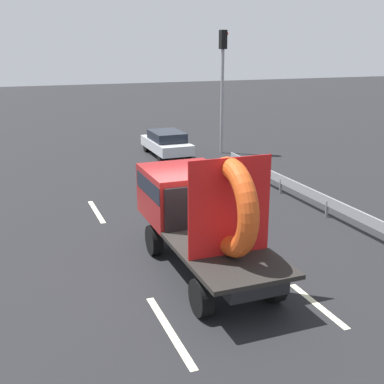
# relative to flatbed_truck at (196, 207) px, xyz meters

# --- Properties ---
(ground_plane) EXTENTS (120.00, 120.00, 0.00)m
(ground_plane) POSITION_rel_flatbed_truck_xyz_m (0.05, -0.01, -1.53)
(ground_plane) COLOR black
(flatbed_truck) EXTENTS (2.02, 5.44, 3.20)m
(flatbed_truck) POSITION_rel_flatbed_truck_xyz_m (0.00, 0.00, 0.00)
(flatbed_truck) COLOR black
(flatbed_truck) RESTS_ON ground_plane
(distant_sedan) EXTENTS (1.63, 3.80, 1.24)m
(distant_sedan) POSITION_rel_flatbed_truck_xyz_m (3.32, 12.51, -0.87)
(distant_sedan) COLOR black
(distant_sedan) RESTS_ON ground_plane
(traffic_light) EXTENTS (0.42, 0.36, 6.10)m
(traffic_light) POSITION_rel_flatbed_truck_xyz_m (6.19, 12.13, 2.42)
(traffic_light) COLOR gray
(traffic_light) RESTS_ON ground_plane
(guardrail) EXTENTS (0.10, 11.65, 0.71)m
(guardrail) POSITION_rel_flatbed_truck_xyz_m (5.28, 3.21, -1.01)
(guardrail) COLOR gray
(guardrail) RESTS_ON ground_plane
(lane_dash_left_near) EXTENTS (0.16, 2.75, 0.01)m
(lane_dash_left_near) POSITION_rel_flatbed_truck_xyz_m (-1.66, -2.76, -1.53)
(lane_dash_left_near) COLOR beige
(lane_dash_left_near) RESTS_ON ground_plane
(lane_dash_left_far) EXTENTS (0.16, 2.42, 0.01)m
(lane_dash_left_far) POSITION_rel_flatbed_truck_xyz_m (-1.66, 5.01, -1.53)
(lane_dash_left_far) COLOR beige
(lane_dash_left_far) RESTS_ON ground_plane
(lane_dash_right_near) EXTENTS (0.16, 2.05, 0.01)m
(lane_dash_right_near) POSITION_rel_flatbed_truck_xyz_m (1.66, -2.98, -1.53)
(lane_dash_right_near) COLOR beige
(lane_dash_right_near) RESTS_ON ground_plane
(lane_dash_right_far) EXTENTS (0.16, 2.99, 0.01)m
(lane_dash_right_far) POSITION_rel_flatbed_truck_xyz_m (1.66, 4.91, -1.53)
(lane_dash_right_far) COLOR beige
(lane_dash_right_far) RESTS_ON ground_plane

